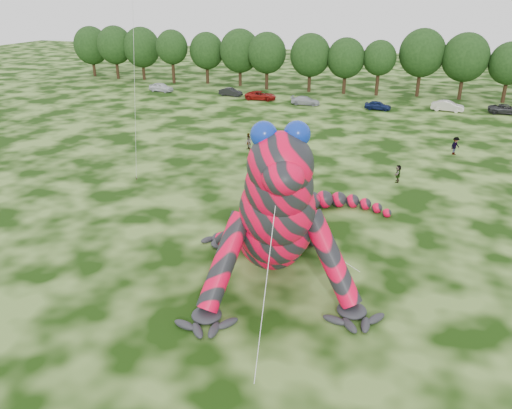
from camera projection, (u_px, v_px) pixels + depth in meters
The scene contains 26 objects.
ground at pixel (255, 256), 32.07m from camera, with size 240.00×240.00×0.00m, color #16330A.
inflatable_gecko at pixel (271, 184), 30.00m from camera, with size 17.01×20.20×10.10m, color #F30532, non-canonical shape.
tree_0 at pixel (92, 51), 98.01m from camera, with size 6.91×6.22×9.51m, color black, non-canonical shape.
tree_1 at pixel (116, 52), 95.07m from camera, with size 6.74×6.07×9.81m, color black, non-canonical shape.
tree_2 at pixel (142, 54), 94.11m from camera, with size 7.04×6.34×9.64m, color black, non-canonical shape.
tree_3 at pixel (172, 57), 90.49m from camera, with size 5.81×5.23×9.44m, color black, non-canonical shape.
tree_4 at pixel (207, 58), 90.17m from camera, with size 6.22×5.60×9.06m, color black, non-canonical shape.
tree_5 at pixel (240, 58), 87.83m from camera, with size 7.16×6.44×9.80m, color black, non-canonical shape.
tree_6 at pixel (267, 61), 84.70m from camera, with size 6.52×5.86×9.49m, color black, non-canonical shape.
tree_7 at pixel (310, 63), 82.56m from camera, with size 6.68×6.01×9.48m, color black, non-canonical shape.
tree_8 at pixel (345, 66), 81.06m from camera, with size 6.14×5.53×8.94m, color black, non-canonical shape.
tree_9 at pixel (379, 68), 79.84m from camera, with size 5.27×4.74×8.68m, color black, non-canonical shape.
tree_10 at pixel (421, 63), 78.65m from camera, with size 7.09×6.38×10.50m, color black, non-canonical shape.
tree_11 at pixel (464, 66), 76.49m from camera, with size 7.01×6.31×10.07m, color black, non-canonical shape.
tree_12 at pixel (508, 73), 74.44m from camera, with size 5.99×5.39×8.97m, color black, non-canonical shape.
car_0 at pixel (161, 87), 84.28m from camera, with size 1.72×4.28×1.46m, color silver.
car_1 at pixel (231, 92), 80.74m from camera, with size 1.35×3.86×1.27m, color black.
car_2 at pixel (261, 96), 77.83m from camera, with size 2.24×4.87×1.35m, color maroon.
car_3 at pixel (305, 101), 74.45m from camera, with size 1.75×4.31×1.25m, color #A6A9AE.
car_4 at pixel (378, 105), 71.35m from camera, with size 1.49×3.71×1.26m, color #101B49.
car_5 at pixel (448, 106), 70.47m from camera, with size 1.54×4.42×1.46m, color beige.
car_6 at pixel (506, 109), 68.97m from camera, with size 2.15×4.67×1.30m, color #28292B.
spectator_1 at pixel (248, 143), 53.21m from camera, with size 0.77×0.60×1.58m, color gray.
spectator_2 at pixel (455, 146), 51.67m from camera, with size 1.21×0.70×1.88m, color gray.
spectator_5 at pixel (398, 173), 44.29m from camera, with size 1.47×0.47×1.59m, color gray.
spectator_0 at pixel (249, 141), 53.73m from camera, with size 0.62×0.41×1.69m, color gray.
Camera 1 is at (9.26, -26.58, 15.73)m, focal length 35.00 mm.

